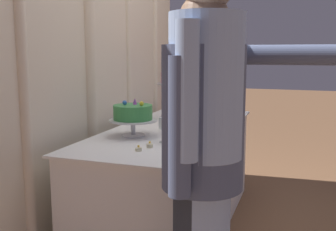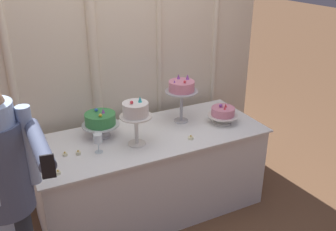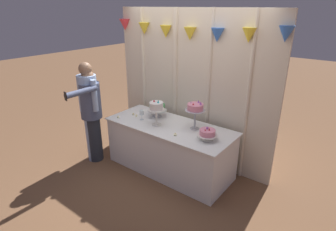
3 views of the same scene
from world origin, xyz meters
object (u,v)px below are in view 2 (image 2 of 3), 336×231
object	(u,v)px
cake_table	(151,173)
cake_display_rightmost	(223,113)
cake_display_midright	(182,89)
tealight_near_right	(78,153)
cake_display_midleft	(136,112)
guest_man_pink_jacket	(6,198)
cake_display_leftmost	(100,120)
guest_man_dark_suit	(1,189)
wine_glass	(98,139)
tealight_far_right	(191,138)
tealight_far_left	(58,173)
tealight_near_left	(65,154)

from	to	relation	value
cake_table	cake_display_rightmost	size ratio (longest dim) A/B	7.25
cake_display_midright	tealight_near_right	bearing A→B (deg)	-169.80
cake_display_midleft	guest_man_pink_jacket	size ratio (longest dim) A/B	0.26
cake_display_leftmost	guest_man_dark_suit	size ratio (longest dim) A/B	0.19
cake_display_midright	tealight_near_right	distance (m)	1.06
cake_display_midright	wine_glass	distance (m)	0.90
cake_display_midleft	tealight_far_right	size ratio (longest dim) A/B	8.49
cake_display_rightmost	tealight_near_right	world-z (taller)	cake_display_rightmost
tealight_far_left	cake_table	bearing A→B (deg)	18.02
cake_display_leftmost	cake_table	bearing A→B (deg)	-23.23
tealight_near_right	cake_table	bearing A→B (deg)	5.37
cake_display_rightmost	tealight_far_left	xyz separation A→B (m)	(-1.52, -0.20, -0.09)
tealight_near_right	guest_man_pink_jacket	world-z (taller)	guest_man_pink_jacket
cake_display_leftmost	tealight_near_right	xyz separation A→B (m)	(-0.26, -0.22, -0.13)
cake_display_rightmost	cake_table	bearing A→B (deg)	173.84
cake_display_rightmost	tealight_near_right	distance (m)	1.33
wine_glass	tealight_far_left	xyz separation A→B (m)	(-0.35, -0.18, -0.10)
cake_table	tealight_near_right	bearing A→B (deg)	-174.63
cake_display_leftmost	guest_man_dark_suit	xyz separation A→B (m)	(-0.82, -0.69, 0.01)
cake_display_midright	tealight_far_right	distance (m)	0.47
tealight_far_right	guest_man_pink_jacket	distance (m)	1.49
tealight_near_right	cake_display_rightmost	bearing A→B (deg)	-0.65
cake_display_midleft	cake_display_midright	bearing A→B (deg)	23.15
cake_display_leftmost	guest_man_dark_suit	bearing A→B (deg)	-140.01
cake_table	tealight_near_right	world-z (taller)	tealight_near_right
cake_table	cake_display_leftmost	distance (m)	0.67
cake_display_midleft	cake_display_rightmost	bearing A→B (deg)	2.20
cake_table	cake_display_midright	bearing A→B (deg)	18.17
cake_display_midright	tealight_far_right	world-z (taller)	cake_display_midright
guest_man_pink_jacket	tealight_far_right	bearing A→B (deg)	11.43
cake_display_rightmost	guest_man_dark_suit	bearing A→B (deg)	-166.47
cake_table	cake_display_leftmost	bearing A→B (deg)	156.77
tealight_near_left	cake_display_midright	bearing A→B (deg)	7.84
tealight_far_left	guest_man_pink_jacket	size ratio (longest dim) A/B	0.02
tealight_far_right	tealight_near_right	bearing A→B (deg)	169.50
cake_display_midright	cake_display_rightmost	bearing A→B (deg)	-31.20
tealight_far_right	guest_man_dark_suit	distance (m)	1.51
cake_display_rightmost	cake_display_leftmost	bearing A→B (deg)	167.52
cake_table	cake_display_midleft	distance (m)	0.69
cake_display_leftmost	tealight_far_right	xyz separation A→B (m)	(0.65, -0.39, -0.14)
cake_display_midleft	cake_display_midright	xyz separation A→B (m)	(0.53, 0.23, 0.04)
cake_display_midright	tealight_far_left	distance (m)	1.30
cake_display_rightmost	wine_glass	world-z (taller)	cake_display_rightmost
tealight_far_left	guest_man_pink_jacket	bearing A→B (deg)	-144.66
cake_display_rightmost	tealight_far_left	bearing A→B (deg)	-172.66
cake_table	cake_display_rightmost	xyz separation A→B (m)	(0.69, -0.07, 0.48)
cake_display_leftmost	cake_display_midleft	xyz separation A→B (m)	(0.21, -0.27, 0.13)
cake_table	cake_display_rightmost	distance (m)	0.84
cake_table	cake_display_midleft	world-z (taller)	cake_display_midleft
cake_table	tealight_far_left	size ratio (longest dim) A/B	54.15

